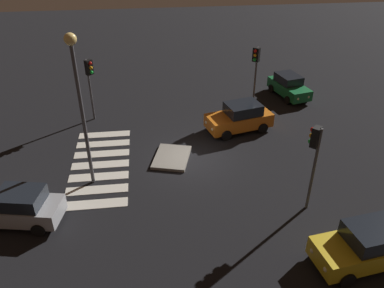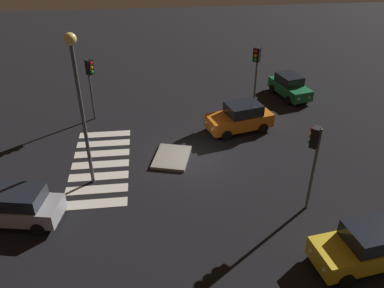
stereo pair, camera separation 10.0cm
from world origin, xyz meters
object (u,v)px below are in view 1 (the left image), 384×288
at_px(car_orange, 240,117).
at_px(street_lamp, 78,88).
at_px(car_silver, 19,207).
at_px(traffic_light_south, 90,75).
at_px(car_yellow, 366,246).
at_px(traffic_light_west, 256,63).
at_px(traffic_light_north, 315,149).
at_px(traffic_island, 172,157).
at_px(car_green, 289,86).

xyz_separation_m(car_orange, street_lamp, (4.62, -8.95, 4.47)).
height_order(car_silver, car_orange, car_orange).
xyz_separation_m(car_silver, traffic_light_south, (-9.94, 2.49, 2.37)).
bearing_deg(car_silver, traffic_light_south, -92.74).
distance_m(car_yellow, traffic_light_south, 18.66).
bearing_deg(street_lamp, traffic_light_west, 126.06).
relative_size(traffic_light_west, street_lamp, 0.56).
height_order(traffic_light_north, street_lamp, street_lamp).
height_order(traffic_island, traffic_light_south, traffic_light_south).
height_order(traffic_island, street_lamp, street_lamp).
xyz_separation_m(traffic_light_west, street_lamp, (7.73, -10.61, 1.99)).
distance_m(traffic_light_south, street_lamp, 7.58).
distance_m(traffic_light_south, traffic_light_west, 11.12).
bearing_deg(car_yellow, car_green, -106.79).
bearing_deg(car_green, street_lamp, -69.54).
distance_m(traffic_island, car_green, 12.31).
xyz_separation_m(traffic_island, car_yellow, (8.61, 7.16, 0.81)).
bearing_deg(traffic_light_north, car_green, -60.96).
distance_m(traffic_island, traffic_light_north, 8.47).
bearing_deg(traffic_light_south, traffic_island, -5.44).
xyz_separation_m(car_orange, traffic_light_west, (-3.11, 1.67, 2.48)).
distance_m(car_yellow, traffic_light_west, 14.86).
height_order(car_yellow, street_lamp, street_lamp).
relative_size(car_green, traffic_light_south, 0.96).
height_order(car_yellow, traffic_light_north, traffic_light_north).
distance_m(car_orange, traffic_light_north, 8.35).
distance_m(car_green, traffic_light_west, 4.49).
xyz_separation_m(traffic_light_south, traffic_light_west, (-0.48, 11.10, 0.17)).
bearing_deg(traffic_light_north, street_lamp, 27.16).
bearing_deg(traffic_island, car_yellow, 39.73).
xyz_separation_m(traffic_light_north, street_lamp, (-3.25, -10.36, 2.05)).
xyz_separation_m(traffic_light_south, street_lamp, (7.25, 0.49, 2.16)).
xyz_separation_m(traffic_island, traffic_light_south, (-5.53, -4.80, 3.12)).
xyz_separation_m(car_orange, traffic_light_south, (-2.63, -9.44, 2.31)).
relative_size(car_green, traffic_light_north, 0.93).
height_order(traffic_light_west, street_lamp, street_lamp).
distance_m(car_orange, traffic_light_west, 4.31).
relative_size(car_green, street_lamp, 0.51).
height_order(traffic_light_south, traffic_light_west, traffic_light_west).
distance_m(car_orange, traffic_light_south, 10.06).
bearing_deg(car_yellow, car_silver, -24.57).
xyz_separation_m(traffic_island, car_orange, (-2.90, 4.64, 0.81)).
bearing_deg(car_orange, car_silver, 17.33).
xyz_separation_m(car_orange, car_yellow, (11.51, 2.52, -0.01)).
distance_m(car_green, car_silver, 20.76).
relative_size(car_orange, street_lamp, 0.57).
bearing_deg(car_yellow, traffic_light_west, -95.01).
bearing_deg(street_lamp, traffic_island, 111.73).
distance_m(traffic_island, traffic_light_west, 9.31).
bearing_deg(street_lamp, car_orange, 117.29).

